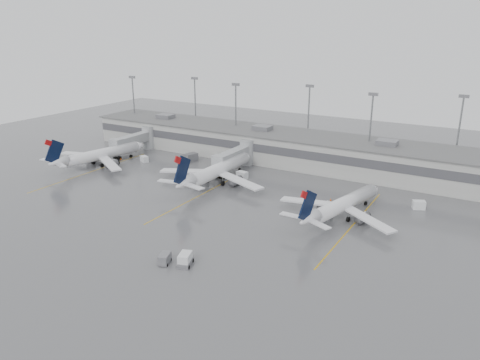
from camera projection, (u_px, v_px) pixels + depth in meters
The scene contains 18 objects.
ground at pixel (207, 254), 78.56m from camera, with size 260.00×260.00×0.00m, color #555557.
terminal at pixel (328, 153), 124.81m from camera, with size 152.00×17.00×9.45m.
light_masts at pixel (338, 120), 127.07m from camera, with size 142.40×8.00×20.60m.
jet_bridge_left at pixel (139, 139), 141.32m from camera, with size 4.00×17.20×7.00m.
jet_bridge_right at pixel (239, 154), 124.63m from camera, with size 4.00×17.20×7.00m.
stand_markings at pixel (271, 208), 98.25m from camera, with size 105.25×40.00×0.01m.
jet_far_left at pixel (99, 155), 127.33m from camera, with size 26.61×30.11×9.83m.
jet_mid_left at pixel (216, 171), 112.71m from camera, with size 28.87×32.34×10.47m.
jet_mid_right at pixel (342, 205), 92.30m from camera, with size 24.98×28.32×9.31m.
baggage_tug at pixel (185, 261), 74.75m from camera, with size 2.93×3.68×2.07m.
baggage_cart at pixel (165, 259), 75.26m from camera, with size 2.28×2.99×1.70m.
gse_uld_a at pixel (144, 159), 131.37m from camera, with size 2.33×1.55×1.65m, color white.
gse_uld_b at pixel (242, 175), 116.82m from camera, with size 2.63×1.76×1.86m, color white.
gse_uld_c at pixel (419, 205), 97.71m from camera, with size 2.49×1.66×1.76m, color white.
gse_loader at pixel (191, 157), 131.67m from camera, with size 2.30×3.67×2.30m, color slate.
cone_a at pixel (121, 159), 133.30m from camera, with size 0.43×0.43×0.68m, color #FF5605.
cone_b at pixel (201, 171), 122.17m from camera, with size 0.49×0.49×0.77m, color #FF5605.
cone_c at pixel (331, 200), 102.10m from camera, with size 0.42×0.42×0.67m, color #FF5605.
Camera 1 is at (40.22, -58.29, 36.64)m, focal length 35.00 mm.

